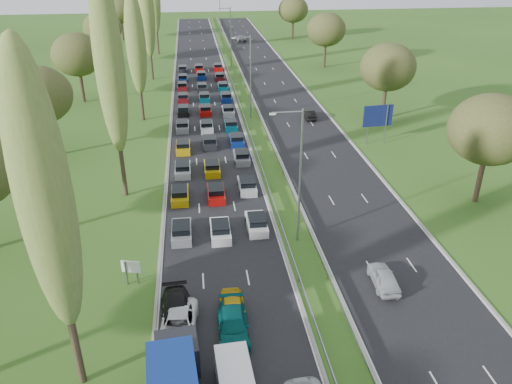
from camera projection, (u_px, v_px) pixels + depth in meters
ground at (249, 114)px, 77.10m from camera, size 260.00×260.00×0.00m
near_carriageway at (205, 110)px, 78.54m from camera, size 10.50×215.00×0.04m
far_carriageway at (289, 107)px, 80.08m from camera, size 10.50×215.00×0.04m
central_reservation at (247, 105)px, 79.07m from camera, size 2.36×215.00×0.32m
lamp_columns at (251, 78)px, 72.64m from camera, size 0.18×140.18×12.00m
poplar_row at (127, 49)px, 59.23m from camera, size 2.80×127.80×22.44m
woodland_left at (30, 104)px, 55.22m from camera, size 8.00×166.00×11.10m
woodland_right at (411, 81)px, 64.06m from camera, size 8.00×153.00×11.10m
traffic_queue_fill at (206, 118)px, 73.68m from camera, size 9.08×69.63×0.80m
near_car_2 at (178, 325)px, 33.26m from camera, size 2.84×5.51×1.48m
near_car_3 at (176, 312)px, 34.42m from camera, size 2.38×5.31×1.51m
near_car_7 at (233, 325)px, 33.28m from camera, size 2.19×5.12×1.47m
near_car_8 at (233, 310)px, 34.64m from camera, size 1.79×4.35×1.48m
far_car_0 at (384, 277)px, 38.05m from camera, size 1.93×4.31×1.44m
far_car_1 at (309, 114)px, 74.55m from camera, size 1.43×4.05×1.33m
far_car_2 at (240, 38)px, 133.97m from camera, size 2.96×5.61×1.50m
white_van_front at (236, 383)px, 28.54m from camera, size 1.95×4.98×2.00m
info_sign at (131, 269)px, 37.93m from camera, size 1.47×0.50×2.10m
direction_sign at (378, 118)px, 63.92m from camera, size 3.99×0.45×5.20m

